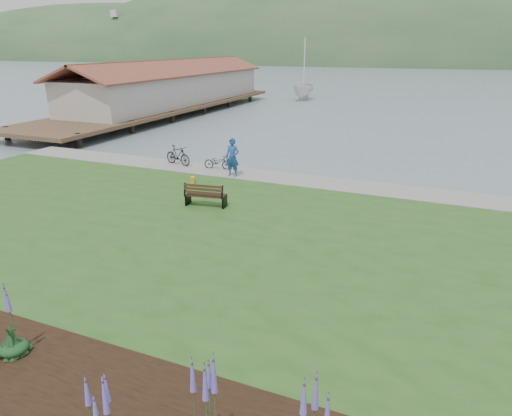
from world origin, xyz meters
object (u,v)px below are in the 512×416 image
(park_bench, at_px, (205,195))
(person, at_px, (232,154))
(sailboat, at_px, (303,100))
(bicycle_a, at_px, (218,162))

(park_bench, bearing_deg, person, 92.70)
(sailboat, bearing_deg, bicycle_a, -80.42)
(person, relative_size, bicycle_a, 1.52)
(person, distance_m, bicycle_a, 1.86)
(bicycle_a, bearing_deg, park_bench, -165.73)
(person, relative_size, sailboat, 0.10)
(person, xyz_separation_m, sailboat, (-8.21, 38.22, -1.57))
(sailboat, bearing_deg, park_bench, -78.73)
(bicycle_a, distance_m, sailboat, 37.87)
(bicycle_a, relative_size, sailboat, 0.06)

